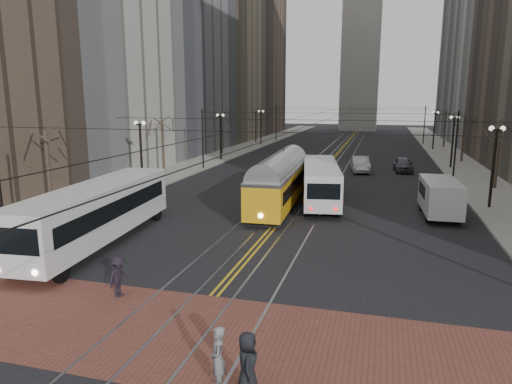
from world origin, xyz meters
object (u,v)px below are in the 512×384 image
Objects in this scene: sedan_silver at (360,164)px; pedestrian_d at (119,277)px; pedestrian_a at (248,364)px; sedan_grey at (403,165)px; transit_bus at (97,215)px; pedestrian_b at (218,359)px; rear_bus at (320,183)px; streetcar at (280,186)px; cargo_van at (440,199)px.

sedan_silver is 3.08× the size of pedestrian_d.
sedan_grey is at bearing -22.75° from pedestrian_a.
sedan_silver reaches higher than sedan_grey.
sedan_silver is (-4.42, -1.45, 0.06)m from sedan_grey.
transit_bus is 14.68m from pedestrian_b.
pedestrian_d is (-5.80, 4.53, -0.08)m from pedestrian_b.
rear_bus reaches higher than pedestrian_b.
rear_bus reaches higher than sedan_silver.
rear_bus is 19.73m from pedestrian_d.
sedan_silver is at bearing 62.23° from transit_bus.
rear_bus is 18.60m from sedan_grey.
rear_bus is at bearing 159.58° from pedestrian_b.
sedan_silver is (4.86, 18.01, -0.69)m from streetcar.
rear_bus is (2.66, 2.09, -0.05)m from streetcar.
sedan_grey is at bearing 10.34° from sedan_silver.
pedestrian_d is (-6.63, 4.53, -0.06)m from pedestrian_a.
pedestrian_a is at bearing -99.16° from sedan_silver.
sedan_silver is 2.81× the size of pedestrian_b.
cargo_van is 19.19m from sedan_silver.
pedestrian_b is (-6.21, -40.87, 0.14)m from sedan_grey.
pedestrian_b is at bearing -100.36° from sedan_silver.
rear_bus reaches higher than sedan_grey.
sedan_grey is (16.77, 30.69, -0.83)m from transit_bus.
sedan_grey is (6.62, 17.37, -0.70)m from rear_bus.
pedestrian_a is 0.83m from pedestrian_b.
rear_bus is at bearing -7.35° from pedestrian_d.
streetcar is 7.32× the size of pedestrian_a.
pedestrian_b is (10.56, -10.18, -0.69)m from transit_bus.
streetcar is 7.89× the size of pedestrian_d.
sedan_silver is at bearing 155.98° from pedestrian_b.
sedan_silver is (12.35, 29.25, -0.77)m from transit_bus.
cargo_van reaches higher than pedestrian_a.
pedestrian_b is at bearing 74.76° from pedestrian_a.
pedestrian_d is at bearing -113.20° from sedan_grey.
rear_bus is 16.09m from sedan_silver.
pedestrian_a is at bearing 68.58° from pedestrian_b.
streetcar is at bearing 166.74° from pedestrian_b.
cargo_van is at bearing -30.68° from pedestrian_d.
rear_bus reaches higher than pedestrian_a.
transit_bus is at bearing -151.49° from cargo_van.
streetcar is 21.64m from pedestrian_b.
sedan_silver is at bearing 105.74° from cargo_van.
transit_bus is 2.55× the size of sedan_silver.
streetcar reaches higher than sedan_silver.
sedan_silver is (2.20, 15.92, -0.64)m from rear_bus.
sedan_silver is 35.71m from pedestrian_d.
streetcar is 3.38m from rear_bus.
transit_bus reaches higher than pedestrian_b.
pedestrian_d is at bearing -131.68° from cargo_van.
pedestrian_a is at bearing -96.54° from rear_bus.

